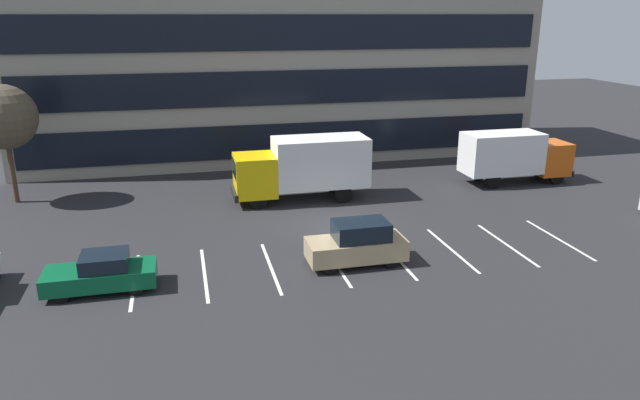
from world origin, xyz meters
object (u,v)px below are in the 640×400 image
sedan_forest (101,273)px  bare_tree (3,117)px  box_truck_yellow (304,166)px  box_truck_orange (514,155)px  suv_tan (357,244)px

sedan_forest → bare_tree: bare_tree is taller
box_truck_yellow → sedan_forest: box_truck_yellow is taller
box_truck_orange → suv_tan: (-13.42, -9.91, -0.92)m
box_truck_yellow → box_truck_orange: bearing=1.6°
box_truck_orange → sedan_forest: size_ratio=1.67×
sedan_forest → suv_tan: 10.46m
box_truck_orange → sedan_forest: bearing=-157.2°
suv_tan → bare_tree: (-16.51, 12.92, 3.99)m
box_truck_orange → bare_tree: bare_tree is taller
suv_tan → bare_tree: size_ratio=0.63×
sedan_forest → suv_tan: bearing=0.6°
box_truck_yellow → sedan_forest: 14.05m
box_truck_yellow → sedan_forest: bearing=-136.5°
box_truck_orange → suv_tan: box_truck_orange is taller
sedan_forest → bare_tree: (-6.06, 13.02, 4.20)m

